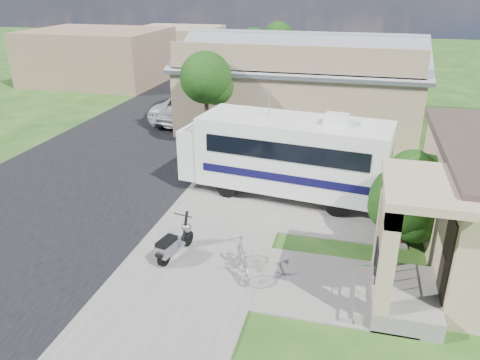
% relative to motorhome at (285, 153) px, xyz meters
% --- Properties ---
extents(ground, '(120.00, 120.00, 0.00)m').
position_rel_motorhome_xyz_m(ground, '(-0.71, -4.51, -1.67)').
color(ground, '#163B10').
extents(street_slab, '(9.00, 80.00, 0.02)m').
position_rel_motorhome_xyz_m(street_slab, '(-8.21, 5.49, -1.66)').
color(street_slab, black).
rests_on(street_slab, ground).
extents(sidewalk_slab, '(4.00, 80.00, 0.06)m').
position_rel_motorhome_xyz_m(sidewalk_slab, '(-1.71, 5.49, -1.64)').
color(sidewalk_slab, '#615E58').
rests_on(sidewalk_slab, ground).
extents(driveway_slab, '(7.00, 6.00, 0.05)m').
position_rel_motorhome_xyz_m(driveway_slab, '(0.79, -0.01, -1.64)').
color(driveway_slab, '#615E58').
rests_on(driveway_slab, ground).
extents(walk_slab, '(4.00, 3.00, 0.05)m').
position_rel_motorhome_xyz_m(walk_slab, '(2.29, -5.51, -1.64)').
color(walk_slab, '#615E58').
rests_on(walk_slab, ground).
extents(warehouse, '(12.50, 8.40, 5.04)m').
position_rel_motorhome_xyz_m(warehouse, '(-0.71, 9.46, 0.32)').
color(warehouse, '#857553').
rests_on(warehouse, ground).
extents(distant_bldg_far, '(10.00, 8.00, 4.00)m').
position_rel_motorhome_xyz_m(distant_bldg_far, '(-17.71, 17.49, 0.33)').
color(distant_bldg_far, brown).
rests_on(distant_bldg_far, ground).
extents(distant_bldg_near, '(8.00, 7.00, 3.20)m').
position_rel_motorhome_xyz_m(distant_bldg_near, '(-15.71, 29.49, -0.07)').
color(distant_bldg_near, '#857553').
rests_on(distant_bldg_near, ground).
extents(street_tree_a, '(2.44, 2.40, 4.58)m').
position_rel_motorhome_xyz_m(street_tree_a, '(-4.41, 4.54, 1.58)').
color(street_tree_a, black).
rests_on(street_tree_a, ground).
extents(street_tree_b, '(2.44, 2.40, 4.73)m').
position_rel_motorhome_xyz_m(street_tree_b, '(-4.41, 14.54, 1.72)').
color(street_tree_b, black).
rests_on(street_tree_b, ground).
extents(street_tree_c, '(2.44, 2.40, 4.42)m').
position_rel_motorhome_xyz_m(street_tree_c, '(-4.41, 23.54, 1.44)').
color(street_tree_c, black).
rests_on(street_tree_c, ground).
extents(motorhome, '(7.82, 3.33, 3.89)m').
position_rel_motorhome_xyz_m(motorhome, '(0.00, 0.00, 0.00)').
color(motorhome, silver).
rests_on(motorhome, ground).
extents(shrub, '(2.49, 2.38, 3.06)m').
position_rel_motorhome_xyz_m(shrub, '(4.19, -2.59, -0.10)').
color(shrub, black).
rests_on(shrub, ground).
extents(scooter, '(0.75, 1.73, 1.15)m').
position_rel_motorhome_xyz_m(scooter, '(-2.38, -5.22, -1.16)').
color(scooter, black).
rests_on(scooter, ground).
extents(bicycle, '(1.08, 1.68, 0.98)m').
position_rel_motorhome_xyz_m(bicycle, '(-0.23, -5.53, -1.18)').
color(bicycle, '#929399').
rests_on(bicycle, ground).
extents(pickup_truck, '(3.98, 6.54, 1.69)m').
position_rel_motorhome_xyz_m(pickup_truck, '(-6.61, 8.82, -0.82)').
color(pickup_truck, silver).
rests_on(pickup_truck, ground).
extents(van, '(2.73, 5.67, 1.59)m').
position_rel_motorhome_xyz_m(van, '(-7.25, 15.19, -0.87)').
color(van, silver).
rests_on(van, ground).
extents(garden_hose, '(0.35, 0.35, 0.16)m').
position_rel_motorhome_xyz_m(garden_hose, '(3.08, -4.62, -1.59)').
color(garden_hose, '#156C28').
rests_on(garden_hose, ground).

